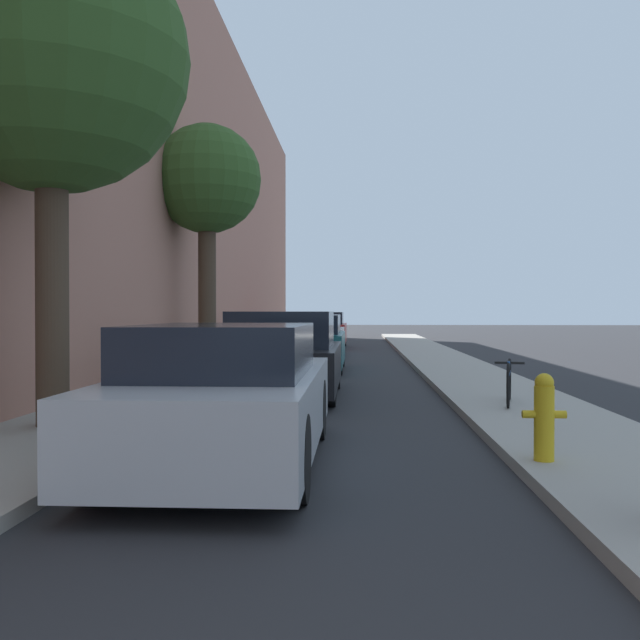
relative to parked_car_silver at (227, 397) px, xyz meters
The scene contains 13 objects.
ground_plane 9.18m from the parked_car_silver, 85.04° to the left, with size 120.00×120.00×0.00m, color #28282B.
sidewalk_left 9.39m from the parked_car_silver, 103.01° to the left, with size 2.00×52.00×0.12m.
sidewalk_right 9.86m from the parked_car_silver, 67.98° to the left, with size 2.00×52.00×0.12m.
building_facade_left 10.88m from the parked_car_silver, 110.75° to the left, with size 0.70×52.00×10.92m.
parked_car_silver is the anchor object (origin of this frame).
parked_car_black 5.30m from the parked_car_silver, 90.28° to the left, with size 1.89×4.03×1.48m.
parked_car_teal 10.60m from the parked_car_silver, 89.99° to the left, with size 1.81×4.12×1.39m.
parked_car_white 16.30m from the parked_car_silver, 90.61° to the left, with size 1.89×4.17×1.37m.
parked_car_red 21.64m from the parked_car_silver, 90.46° to the left, with size 1.88×4.42×1.45m.
street_tree_near 4.72m from the parked_car_silver, 148.91° to the left, with size 3.25×3.25×6.02m.
street_tree_far 10.64m from the parked_car_silver, 103.50° to the left, with size 2.57×2.57×5.78m.
fire_hydrant 2.96m from the parked_car_silver, ahead, with size 0.39×0.18×0.80m.
bicycle 5.07m from the parked_car_silver, 46.68° to the left, with size 0.51×1.54×0.64m.
Camera 1 is at (0.46, 0.28, 1.48)m, focal length 38.87 mm.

